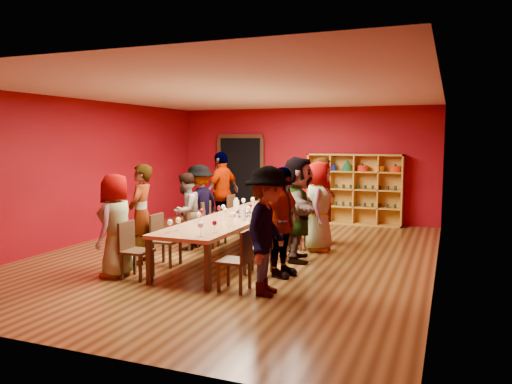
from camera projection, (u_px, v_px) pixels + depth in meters
room_shell at (237, 176)px, 9.18m from camera, size 7.10×9.10×3.04m
tasting_table at (237, 219)px, 9.27m from camera, size 1.10×4.50×0.75m
doorway at (241, 177)px, 13.98m from camera, size 1.40×0.17×2.30m
shelving_unit at (355, 186)px, 12.73m from camera, size 2.40×0.40×1.80m
chair_person_left_0 at (133, 247)px, 7.78m from camera, size 0.42×0.42×0.89m
person_left_0 at (116, 225)px, 7.86m from camera, size 0.53×0.85×1.63m
chair_person_left_1 at (162, 237)px, 8.58m from camera, size 0.42×0.42×0.89m
person_left_1 at (141, 214)px, 8.69m from camera, size 0.60×0.72×1.74m
chair_person_left_2 at (197, 225)px, 9.76m from camera, size 0.42×0.42×0.89m
person_left_2 at (186, 211)px, 9.82m from camera, size 0.42×0.74×1.51m
chair_person_left_3 at (211, 221)px, 10.30m from camera, size 0.42×0.42×0.89m
person_left_3 at (199, 204)px, 10.36m from camera, size 0.63×1.13×1.65m
chair_person_left_4 at (235, 212)px, 11.47m from camera, size 0.42×0.42×0.89m
person_left_4 at (222, 192)px, 11.55m from camera, size 0.75×1.19×1.88m
chair_person_right_0 at (239, 257)px, 7.11m from camera, size 0.42×0.42×0.89m
person_right_0 at (268, 231)px, 6.91m from camera, size 0.55×1.19×1.80m
chair_person_right_1 at (263, 244)px, 7.99m from camera, size 0.42×0.42×0.89m
person_right_1 at (281, 222)px, 7.84m from camera, size 0.70×1.10×1.74m
chair_person_right_2 at (284, 232)px, 9.01m from camera, size 0.42×0.42×0.89m
person_right_2 at (298, 209)px, 8.87m from camera, size 0.99×1.80×1.87m
chair_person_right_3 at (299, 224)px, 9.86m from camera, size 0.42×0.42×0.89m
person_right_3 at (319, 206)px, 9.67m from camera, size 0.55×0.89×1.75m
chair_person_right_4 at (308, 219)px, 10.50m from camera, size 0.42×0.42×0.89m
person_right_4 at (325, 201)px, 10.34m from camera, size 0.62×0.75×1.79m
wine_glass_0 at (233, 216)px, 8.22m from camera, size 0.09×0.09×0.22m
wine_glass_1 at (259, 197)px, 11.19m from camera, size 0.07×0.07×0.18m
wine_glass_2 at (170, 223)px, 7.64m from camera, size 0.08×0.08×0.20m
wine_glass_3 at (199, 215)px, 8.49m from camera, size 0.08×0.08×0.19m
wine_glass_4 at (214, 223)px, 7.62m from camera, size 0.08×0.08×0.19m
wine_glass_5 at (250, 206)px, 9.48m from camera, size 0.08×0.08×0.20m
wine_glass_6 at (282, 199)px, 10.66m from camera, size 0.08×0.08×0.19m
wine_glass_7 at (248, 209)px, 9.04m from camera, size 0.08×0.08×0.21m
wine_glass_8 at (223, 207)px, 9.40m from camera, size 0.08×0.08×0.19m
wine_glass_9 at (178, 221)px, 7.78m from camera, size 0.08×0.08×0.21m
wine_glass_10 at (283, 199)px, 10.79m from camera, size 0.08×0.08×0.19m
wine_glass_11 at (200, 226)px, 7.29m from camera, size 0.09×0.09×0.22m
wine_glass_12 at (231, 216)px, 8.32m from camera, size 0.08×0.08×0.20m
wine_glass_13 at (235, 203)px, 10.03m from camera, size 0.07×0.07×0.19m
wine_glass_14 at (243, 201)px, 10.31m from camera, size 0.08×0.08×0.21m
wine_glass_15 at (270, 203)px, 10.05m from camera, size 0.08×0.08×0.20m
wine_glass_16 at (225, 211)px, 8.79m from camera, size 0.09×0.09×0.21m
wine_glass_17 at (219, 208)px, 9.27m from camera, size 0.08×0.08×0.19m
wine_glass_18 at (201, 212)px, 8.65m from camera, size 0.09×0.09×0.22m
wine_glass_19 at (253, 200)px, 10.43m from camera, size 0.09×0.09×0.21m
wine_glass_20 at (268, 204)px, 9.85m from camera, size 0.08×0.08×0.21m
spittoon_bowl at (244, 213)px, 9.18m from camera, size 0.29×0.29×0.16m
carafe_a at (236, 206)px, 9.64m from camera, size 0.12×0.12×0.29m
carafe_b at (244, 214)px, 8.77m from camera, size 0.12×0.12×0.24m
wine_bottle at (274, 198)px, 10.98m from camera, size 0.08×0.08×0.32m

